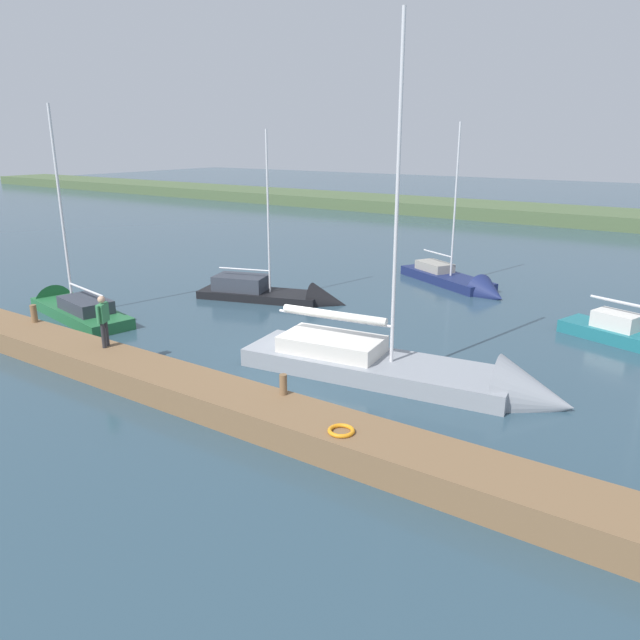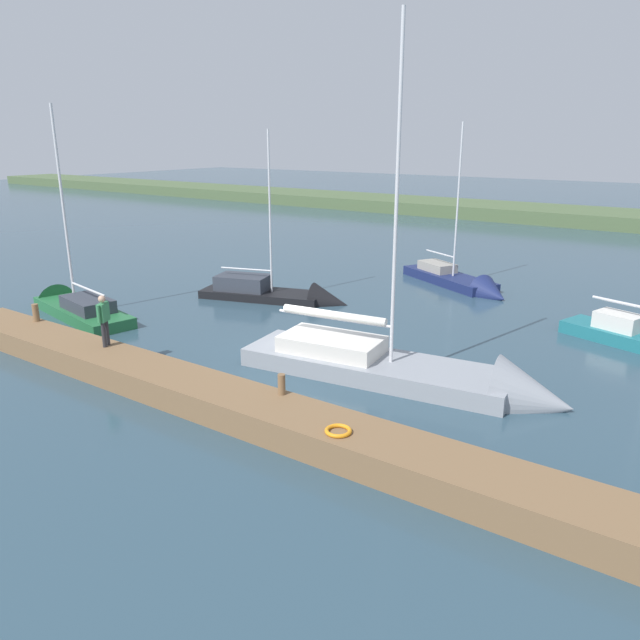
{
  "view_description": "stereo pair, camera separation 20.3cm",
  "coord_description": "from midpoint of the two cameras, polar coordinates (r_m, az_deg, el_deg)",
  "views": [
    {
      "loc": [
        -11.98,
        15.92,
        7.59
      ],
      "look_at": [
        -0.68,
        -0.62,
        1.48
      ],
      "focal_mm": 33.95,
      "sensor_mm": 36.0,
      "label": 1
    },
    {
      "loc": [
        -12.15,
        15.81,
        7.59
      ],
      "look_at": [
        -0.68,
        -0.62,
        1.48
      ],
      "focal_mm": 33.95,
      "sensor_mm": 36.0,
      "label": 2
    }
  ],
  "objects": [
    {
      "name": "ground_plane",
      "position": [
        21.32,
        -2.18,
        -3.91
      ],
      "size": [
        200.0,
        200.0,
        0.0
      ],
      "primitive_type": "plane",
      "color": "#2D4756"
    },
    {
      "name": "far_shoreline",
      "position": [
        60.66,
        23.43,
        8.38
      ],
      "size": [
        180.0,
        8.0,
        2.4
      ],
      "primitive_type": "cube",
      "color": "#4C603D",
      "rests_on": "ground_plane"
    },
    {
      "name": "dock_pier",
      "position": [
        18.09,
        -10.81,
        -6.83
      ],
      "size": [
        25.0,
        1.82,
        0.77
      ],
      "primitive_type": "cube",
      "color": "brown",
      "rests_on": "ground_plane"
    },
    {
      "name": "mooring_post_near",
      "position": [
        25.53,
        -25.01,
        0.63
      ],
      "size": [
        0.24,
        0.24,
        0.68
      ],
      "primitive_type": "cylinder",
      "color": "brown",
      "rests_on": "dock_pier"
    },
    {
      "name": "mooring_post_far",
      "position": [
        16.69,
        -3.29,
        -6.07
      ],
      "size": [
        0.21,
        0.21,
        0.59
      ],
      "primitive_type": "cylinder",
      "color": "brown",
      "rests_on": "dock_pier"
    },
    {
      "name": "life_ring_buoy",
      "position": [
        14.73,
        2.13,
        -10.39
      ],
      "size": [
        0.66,
        0.66,
        0.1
      ],
      "primitive_type": "torus",
      "color": "orange",
      "rests_on": "dock_pier"
    },
    {
      "name": "sailboat_mid_channel",
      "position": [
        29.2,
        -3.28,
        2.12
      ],
      "size": [
        7.54,
        4.02,
        8.86
      ],
      "rotation": [
        0.0,
        0.0,
        3.45
      ],
      "color": "black",
      "rests_on": "ground_plane"
    },
    {
      "name": "sailboat_far_right",
      "position": [
        29.31,
        -22.14,
        1.01
      ],
      "size": [
        7.87,
        3.28,
        9.73
      ],
      "rotation": [
        0.0,
        0.0,
        -0.19
      ],
      "color": "#236638",
      "rests_on": "ground_plane"
    },
    {
      "name": "sailboat_outer_mooring",
      "position": [
        19.55,
        9.9,
        -5.42
      ],
      "size": [
        10.83,
        3.83,
        12.12
      ],
      "rotation": [
        0.0,
        0.0,
        3.27
      ],
      "color": "gray",
      "rests_on": "ground_plane"
    },
    {
      "name": "sailboat_far_left",
      "position": [
        32.48,
        13.44,
        3.28
      ],
      "size": [
        7.21,
        5.01,
        9.07
      ],
      "rotation": [
        0.0,
        0.0,
        2.65
      ],
      "color": "navy",
      "rests_on": "ground_plane"
    },
    {
      "name": "person_on_dock",
      "position": [
        21.41,
        -19.46,
        0.28
      ],
      "size": [
        0.4,
        0.61,
        1.77
      ],
      "rotation": [
        0.0,
        0.0,
        0.45
      ],
      "color": "#28282D",
      "rests_on": "dock_pier"
    }
  ]
}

